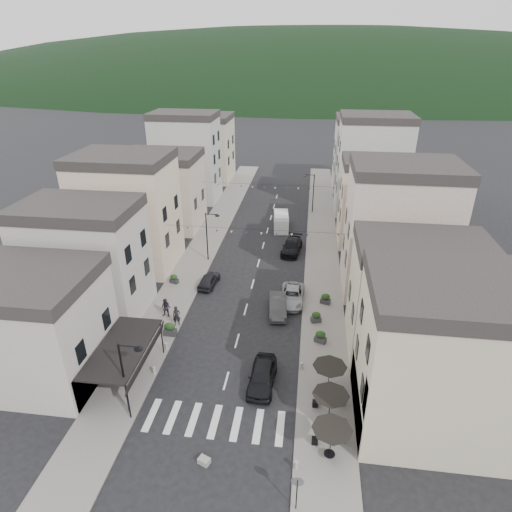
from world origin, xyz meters
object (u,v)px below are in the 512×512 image
(parked_car_b, at_px, (278,306))
(pedestrian_b, at_px, (166,308))
(parked_car_d, at_px, (292,246))
(pedestrian_a, at_px, (177,316))
(parked_car_c, at_px, (292,296))
(parked_car_e, at_px, (209,280))
(parked_car_a, at_px, (262,376))
(delivery_van, at_px, (281,221))

(parked_car_b, relative_size, pedestrian_b, 2.43)
(parked_car_b, xyz_separation_m, pedestrian_b, (-10.34, -2.21, 0.31))
(parked_car_d, bearing_deg, pedestrian_a, -112.17)
(parked_car_d, relative_size, pedestrian_b, 2.78)
(parked_car_b, xyz_separation_m, parked_car_c, (1.26, 2.10, -0.06))
(parked_car_d, distance_m, pedestrian_a, 19.56)
(parked_car_e, distance_m, pedestrian_a, 7.72)
(parked_car_d, xyz_separation_m, pedestrian_b, (-10.94, -15.88, 0.30))
(parked_car_a, relative_size, delivery_van, 0.94)
(parked_car_e, distance_m, pedestrian_b, 6.94)
(parked_car_d, height_order, parked_car_e, parked_car_d)
(parked_car_b, height_order, delivery_van, delivery_van)
(pedestrian_b, bearing_deg, pedestrian_a, -38.35)
(parked_car_a, xyz_separation_m, parked_car_b, (0.33, 9.90, -0.06))
(parked_car_b, distance_m, pedestrian_b, 10.58)
(parked_car_d, bearing_deg, parked_car_e, -124.31)
(parked_car_a, bearing_deg, delivery_van, 93.79)
(parked_car_c, relative_size, pedestrian_b, 2.66)
(parked_car_a, bearing_deg, pedestrian_a, 144.94)
(parked_car_a, distance_m, parked_car_c, 12.11)
(delivery_van, bearing_deg, parked_car_e, -116.67)
(parked_car_b, xyz_separation_m, delivery_van, (-1.33, 21.07, 0.40))
(parked_car_c, bearing_deg, delivery_van, 99.04)
(parked_car_e, height_order, delivery_van, delivery_van)
(parked_car_c, height_order, delivery_van, delivery_van)
(parked_car_a, xyz_separation_m, parked_car_e, (-7.40, 14.11, -0.14))
(parked_car_e, bearing_deg, parked_car_b, 157.41)
(parked_car_c, height_order, parked_car_d, parked_car_d)
(pedestrian_b, bearing_deg, parked_car_c, 22.71)
(parked_car_c, relative_size, pedestrian_a, 2.60)
(parked_car_b, distance_m, parked_car_e, 8.80)
(parked_car_a, xyz_separation_m, pedestrian_b, (-10.01, 7.69, 0.25))
(parked_car_d, height_order, pedestrian_a, pedestrian_a)
(parked_car_c, distance_m, pedestrian_b, 12.38)
(pedestrian_a, bearing_deg, parked_car_a, -51.16)
(parked_car_e, bearing_deg, pedestrian_a, 86.84)
(parked_car_c, xyz_separation_m, parked_car_d, (-0.66, 11.57, 0.06))
(parked_car_a, xyz_separation_m, parked_car_c, (1.59, 12.00, -0.11))
(parked_car_a, xyz_separation_m, parked_car_d, (0.94, 23.57, -0.05))
(parked_car_b, xyz_separation_m, parked_car_e, (-7.73, 4.21, -0.08))
(delivery_van, height_order, pedestrian_a, delivery_van)
(parked_car_a, bearing_deg, parked_car_e, 119.64)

